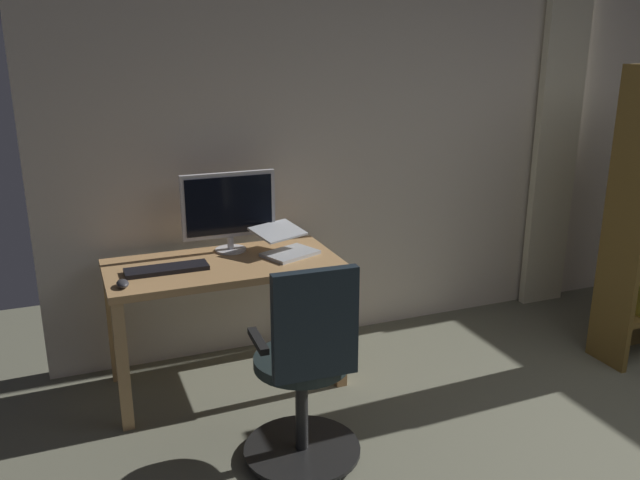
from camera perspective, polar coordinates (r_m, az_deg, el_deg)
The scene contains 8 objects.
back_room_partition at distance 4.84m, azimuth 15.37°, elevation 9.79°, with size 6.20×0.10×2.71m, color beige.
curtain_right_panel at distance 5.05m, azimuth 19.79°, elevation 7.32°, with size 0.35×0.06×2.31m, color beige.
desk at distance 3.70m, azimuth -8.37°, elevation -3.54°, with size 1.27×0.62×0.74m.
office_chair at distance 3.02m, azimuth -1.25°, elevation -11.71°, with size 0.56×0.56×1.02m.
computer_monitor at distance 3.79m, azimuth -7.93°, elevation 2.80°, with size 0.55×0.18×0.46m.
computer_keyboard at distance 3.58m, azimuth -13.20°, elevation -2.48°, with size 0.44×0.13×0.02m, color black.
laptop at distance 3.76m, azimuth -3.01°, elevation -0.45°, with size 0.39×0.40×0.15m.
computer_mouse at distance 3.41m, azimuth -16.80°, elevation -3.65°, with size 0.06×0.10×0.04m, color #333338.
Camera 1 is at (2.90, 1.01, 1.91)m, focal length 36.77 mm.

